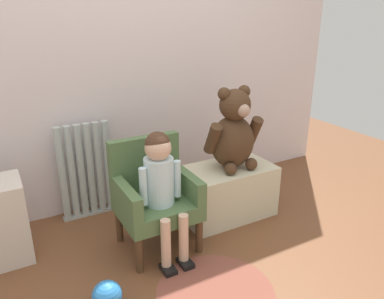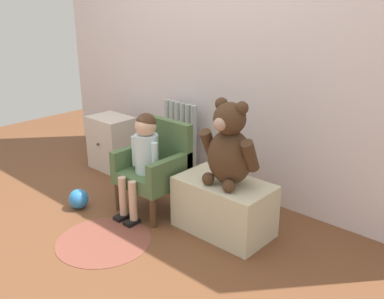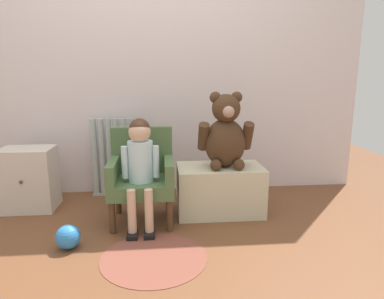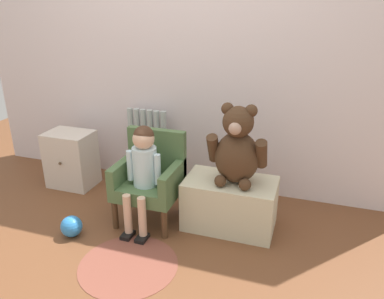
{
  "view_description": "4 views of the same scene",
  "coord_description": "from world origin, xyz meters",
  "px_view_note": "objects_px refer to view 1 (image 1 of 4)",
  "views": [
    {
      "loc": [
        -0.79,
        -1.34,
        1.38
      ],
      "look_at": [
        0.25,
        0.54,
        0.57
      ],
      "focal_mm": 35.0,
      "sensor_mm": 36.0,
      "label": 1
    },
    {
      "loc": [
        2.12,
        -1.44,
        1.51
      ],
      "look_at": [
        0.29,
        0.57,
        0.53
      ],
      "focal_mm": 40.0,
      "sensor_mm": 36.0,
      "label": 2
    },
    {
      "loc": [
        0.12,
        -1.85,
        1.04
      ],
      "look_at": [
        0.34,
        0.52,
        0.52
      ],
      "focal_mm": 32.0,
      "sensor_mm": 36.0,
      "label": 3
    },
    {
      "loc": [
        1.04,
        -1.71,
        1.53
      ],
      "look_at": [
        0.31,
        0.48,
        0.61
      ],
      "focal_mm": 35.0,
      "sensor_mm": 36.0,
      "label": 4
    }
  ],
  "objects_px": {
    "low_bench": "(227,191)",
    "floor_rug": "(215,292)",
    "child_armchair": "(154,194)",
    "child_figure": "(161,177)",
    "radiator": "(86,171)",
    "toy_ball": "(107,296)",
    "large_teddy_bear": "(233,133)"
  },
  "relations": [
    {
      "from": "large_teddy_bear",
      "to": "floor_rug",
      "type": "height_order",
      "value": "large_teddy_bear"
    },
    {
      "from": "child_armchair",
      "to": "child_figure",
      "type": "bearing_deg",
      "value": -90.0
    },
    {
      "from": "child_figure",
      "to": "low_bench",
      "type": "distance_m",
      "value": 0.68
    },
    {
      "from": "radiator",
      "to": "low_bench",
      "type": "bearing_deg",
      "value": -28.86
    },
    {
      "from": "child_figure",
      "to": "toy_ball",
      "type": "bearing_deg",
      "value": -146.16
    },
    {
      "from": "child_figure",
      "to": "toy_ball",
      "type": "height_order",
      "value": "child_figure"
    },
    {
      "from": "child_figure",
      "to": "low_bench",
      "type": "height_order",
      "value": "child_figure"
    },
    {
      "from": "child_figure",
      "to": "large_teddy_bear",
      "type": "distance_m",
      "value": 0.65
    },
    {
      "from": "low_bench",
      "to": "large_teddy_bear",
      "type": "relative_size",
      "value": 1.15
    },
    {
      "from": "radiator",
      "to": "child_figure",
      "type": "bearing_deg",
      "value": -67.32
    },
    {
      "from": "toy_ball",
      "to": "radiator",
      "type": "bearing_deg",
      "value": 80.4
    },
    {
      "from": "child_armchair",
      "to": "radiator",
      "type": "bearing_deg",
      "value": 116.69
    },
    {
      "from": "large_teddy_bear",
      "to": "toy_ball",
      "type": "relative_size",
      "value": 3.74
    },
    {
      "from": "low_bench",
      "to": "floor_rug",
      "type": "xyz_separation_m",
      "value": [
        -0.49,
        -0.63,
        -0.18
      ]
    },
    {
      "from": "radiator",
      "to": "child_armchair",
      "type": "relative_size",
      "value": 1.02
    },
    {
      "from": "floor_rug",
      "to": "large_teddy_bear",
      "type": "bearing_deg",
      "value": 50.23
    },
    {
      "from": "child_armchair",
      "to": "child_figure",
      "type": "distance_m",
      "value": 0.19
    },
    {
      "from": "low_bench",
      "to": "floor_rug",
      "type": "relative_size",
      "value": 1.03
    },
    {
      "from": "radiator",
      "to": "large_teddy_bear",
      "type": "distance_m",
      "value": 1.04
    },
    {
      "from": "child_armchair",
      "to": "low_bench",
      "type": "distance_m",
      "value": 0.61
    },
    {
      "from": "child_figure",
      "to": "toy_ball",
      "type": "relative_size",
      "value": 5.06
    },
    {
      "from": "floor_rug",
      "to": "toy_ball",
      "type": "height_order",
      "value": "toy_ball"
    },
    {
      "from": "low_bench",
      "to": "toy_ball",
      "type": "relative_size",
      "value": 4.3
    },
    {
      "from": "radiator",
      "to": "toy_ball",
      "type": "distance_m",
      "value": 0.99
    },
    {
      "from": "child_armchair",
      "to": "toy_ball",
      "type": "height_order",
      "value": "child_armchair"
    },
    {
      "from": "large_teddy_bear",
      "to": "toy_ball",
      "type": "distance_m",
      "value": 1.26
    },
    {
      "from": "child_armchair",
      "to": "floor_rug",
      "type": "height_order",
      "value": "child_armchair"
    },
    {
      "from": "child_figure",
      "to": "large_teddy_bear",
      "type": "height_order",
      "value": "large_teddy_bear"
    },
    {
      "from": "low_bench",
      "to": "large_teddy_bear",
      "type": "bearing_deg",
      "value": -5.83
    },
    {
      "from": "low_bench",
      "to": "radiator",
      "type": "bearing_deg",
      "value": 151.14
    },
    {
      "from": "radiator",
      "to": "low_bench",
      "type": "height_order",
      "value": "radiator"
    },
    {
      "from": "child_figure",
      "to": "radiator",
      "type": "bearing_deg",
      "value": 112.68
    }
  ]
}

